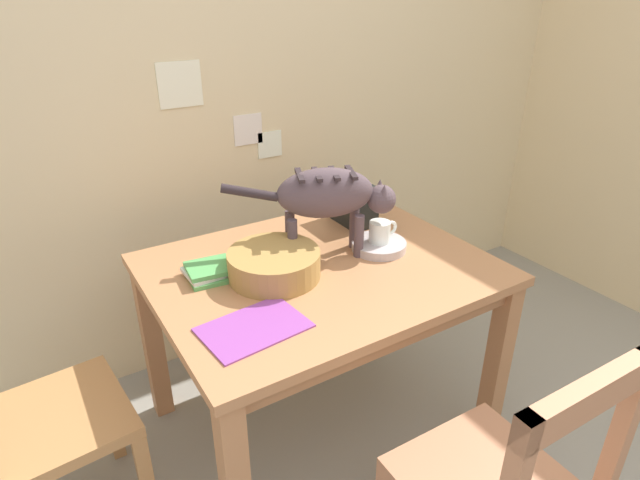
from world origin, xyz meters
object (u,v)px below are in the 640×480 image
Objects in this scene: dining_table at (320,287)px; coffee_mug at (380,232)px; wooden_chair_near at (38,422)px; saucer_bowl at (379,245)px; cat at (330,197)px; book_stack at (210,271)px; wicker_basket at (274,264)px; magazine at (254,328)px; toaster at (353,203)px.

coffee_mug is at bearing -2.42° from dining_table.
dining_table is at bearing 81.60° from wooden_chair_near.
wooden_chair_near reaches higher than saucer_bowl.
cat is 0.49m from book_stack.
wicker_basket is at bearing -30.56° from book_stack.
saucer_bowl reaches higher than dining_table.
saucer_bowl is 1.26m from wooden_chair_near.
saucer_bowl is 0.63m from book_stack.
toaster is at bearing 29.23° from magazine.
book_stack is 0.69m from toaster.
wooden_chair_near reaches higher than dining_table.
coffee_mug reaches higher than saucer_bowl.
coffee_mug reaches higher than wicker_basket.
dining_table is 0.98m from wooden_chair_near.
cat is at bearing -8.39° from book_stack.
saucer_bowl is at bearing -2.46° from dining_table.
wooden_chair_near is (-0.96, 0.06, -0.19)m from dining_table.
toaster is at bearing 93.73° from wooden_chair_near.
coffee_mug is at bearing -3.49° from wicker_basket.
toaster reaches higher than magazine.
wicker_basket is 0.34× the size of wooden_chair_near.
dining_table is 5.82× the size of toaster.
wooden_chair_near reaches higher than magazine.
cat is 0.57m from magazine.
wooden_chair_near is (-1.22, 0.07, -0.36)m from coffee_mug.
toaster is at bearing 151.04° from cat.
dining_table is 0.31m from coffee_mug.
book_stack is 0.18× the size of wooden_chair_near.
wooden_chair_near is (-0.79, 0.04, -0.33)m from wicker_basket.
saucer_bowl is at bearing 81.83° from wooden_chair_near.
coffee_mug is at bearing 81.84° from wooden_chair_near.
toaster is at bearing 10.54° from book_stack.
coffee_mug reaches higher than dining_table.
dining_table is at bearing 177.58° from coffee_mug.
book_stack is at bearing 167.49° from coffee_mug.
magazine is at bearing -161.27° from coffee_mug.
saucer_bowl is (0.25, -0.01, 0.11)m from dining_table.
cat is 4.88× the size of coffee_mug.
dining_table is 0.33m from cat.
magazine is 0.32× the size of wooden_chair_near.
magazine is at bearing -34.94° from cat.
magazine is 1.49× the size of toaster.
saucer_bowl is 0.22× the size of wooden_chair_near.
wooden_chair_near is at bearing -67.45° from cat.
toaster is 1.35m from wooden_chair_near.
book_stack is at bearing -75.96° from cat.
saucer_bowl is 1.23× the size of book_stack.
coffee_mug is at bearing -102.88° from toaster.
cat is 1.16m from wooden_chair_near.
cat is 3.50× the size of book_stack.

